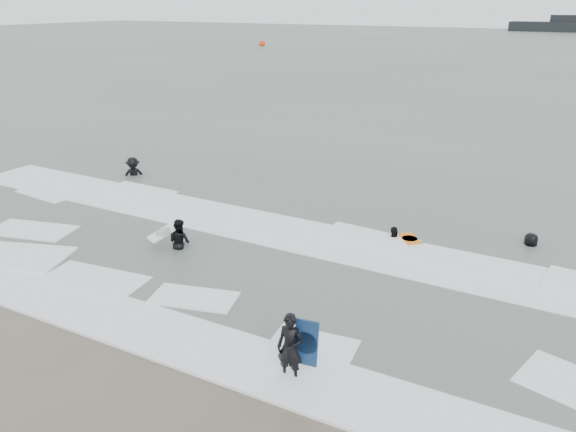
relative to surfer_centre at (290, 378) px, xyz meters
The scene contains 11 objects.
ground 3.18m from the surfer_centre, 169.45° to the left, with size 320.00×320.00×0.00m, color brown.
sea 80.64m from the surfer_centre, 92.22° to the left, with size 320.00×320.00×0.00m, color #47544C.
surfer_centre is the anchor object (origin of this frame).
surfer_wading 7.30m from the surfer_centre, 146.76° to the left, with size 0.74×0.58×1.52m, color black.
surfer_breaker 15.61m from the surfer_centre, 144.76° to the left, with size 1.12×0.64×1.73m, color black.
surfer_right_near 7.90m from the surfer_centre, 93.49° to the left, with size 0.93×0.39×1.59m, color black.
surfer_right_far 10.04m from the surfer_centre, 69.95° to the left, with size 0.78×0.51×1.59m, color black.
surf_foam 5.31m from the surfer_centre, 126.17° to the left, with size 30.03×9.06×0.09m.
bodyboards 4.54m from the surfer_centre, 117.73° to the left, with size 7.45×8.39×1.25m.
buoy 89.62m from the surfer_centre, 121.76° to the left, with size 1.00×1.00×1.65m.
vessel_horizon 150.39m from the surfer_centre, 91.65° to the left, with size 28.83×5.15×3.91m.
Camera 1 is at (7.70, -8.92, 7.22)m, focal length 35.00 mm.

